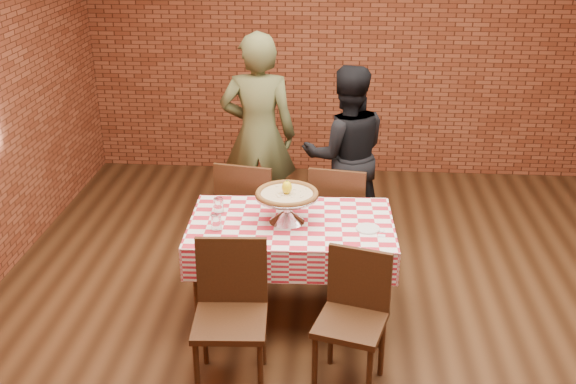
% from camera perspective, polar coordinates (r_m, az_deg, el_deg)
% --- Properties ---
extents(ground, '(6.00, 6.00, 0.00)m').
position_cam_1_polar(ground, '(4.93, 5.17, -11.18)').
color(ground, black).
rests_on(ground, ground).
extents(back_wall, '(5.50, 0.00, 5.50)m').
position_cam_1_polar(back_wall, '(7.18, 5.40, 12.67)').
color(back_wall, maroon).
rests_on(back_wall, ground).
extents(table, '(1.40, 0.87, 0.75)m').
position_cam_1_polar(table, '(4.82, 0.27, -6.59)').
color(table, '#39200F').
rests_on(table, ground).
extents(tablecloth, '(1.44, 0.91, 0.24)m').
position_cam_1_polar(tablecloth, '(4.70, 0.28, -3.81)').
color(tablecloth, red).
rests_on(tablecloth, table).
extents(pizza_stand, '(0.44, 0.44, 0.19)m').
position_cam_1_polar(pizza_stand, '(4.61, -0.09, -1.38)').
color(pizza_stand, silver).
rests_on(pizza_stand, tablecloth).
extents(pizza, '(0.43, 0.43, 0.03)m').
position_cam_1_polar(pizza, '(4.57, -0.09, -0.20)').
color(pizza, beige).
rests_on(pizza, pizza_stand).
extents(lemon, '(0.07, 0.07, 0.09)m').
position_cam_1_polar(lemon, '(4.55, -0.09, 0.38)').
color(lemon, yellow).
rests_on(lemon, pizza).
extents(water_glass_left, '(0.07, 0.07, 0.11)m').
position_cam_1_polar(water_glass_left, '(4.54, -6.03, -2.55)').
color(water_glass_left, white).
rests_on(water_glass_left, tablecloth).
extents(water_glass_right, '(0.07, 0.07, 0.11)m').
position_cam_1_polar(water_glass_right, '(4.78, -5.83, -1.14)').
color(water_glass_right, white).
rests_on(water_glass_right, tablecloth).
extents(side_plate, '(0.17, 0.17, 0.01)m').
position_cam_1_polar(side_plate, '(4.57, 6.71, -3.07)').
color(side_plate, white).
rests_on(side_plate, tablecloth).
extents(sweetener_packet_a, '(0.05, 0.04, 0.00)m').
position_cam_1_polar(sweetener_packet_a, '(4.49, 7.84, -3.66)').
color(sweetener_packet_a, white).
rests_on(sweetener_packet_a, tablecloth).
extents(sweetener_packet_b, '(0.06, 0.05, 0.00)m').
position_cam_1_polar(sweetener_packet_b, '(4.56, 7.74, -3.22)').
color(sweetener_packet_b, white).
rests_on(sweetener_packet_b, tablecloth).
extents(condiment_caddy, '(0.13, 0.12, 0.15)m').
position_cam_1_polar(condiment_caddy, '(4.91, 0.56, -0.05)').
color(condiment_caddy, silver).
rests_on(condiment_caddy, tablecloth).
extents(chair_near_left, '(0.46, 0.46, 0.92)m').
position_cam_1_polar(chair_near_left, '(4.17, -4.87, -10.71)').
color(chair_near_left, '#39200F').
rests_on(chair_near_left, ground).
extents(chair_near_right, '(0.49, 0.49, 0.87)m').
position_cam_1_polar(chair_near_right, '(4.17, 5.25, -11.14)').
color(chair_near_right, '#39200F').
rests_on(chair_near_right, ground).
extents(chair_far_left, '(0.53, 0.53, 0.94)m').
position_cam_1_polar(chair_far_left, '(5.48, -3.05, -1.61)').
color(chair_far_left, '#39200F').
rests_on(chair_far_left, ground).
extents(chair_far_right, '(0.50, 0.50, 0.92)m').
position_cam_1_polar(chair_far_right, '(5.45, 4.36, -1.91)').
color(chair_far_right, '#39200F').
rests_on(chair_far_right, ground).
extents(diner_olive, '(0.67, 0.45, 1.80)m').
position_cam_1_polar(diner_olive, '(5.90, -2.50, 4.77)').
color(diner_olive, '#4C4D2C').
rests_on(diner_olive, ground).
extents(diner_black, '(0.83, 0.69, 1.55)m').
position_cam_1_polar(diner_black, '(5.81, 4.87, 3.12)').
color(diner_black, black).
rests_on(diner_black, ground).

